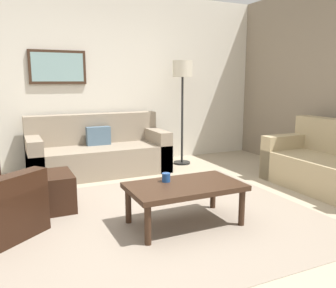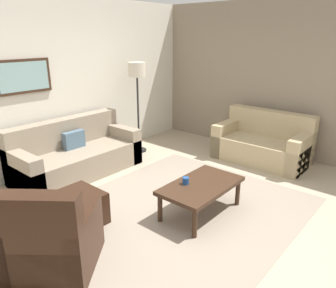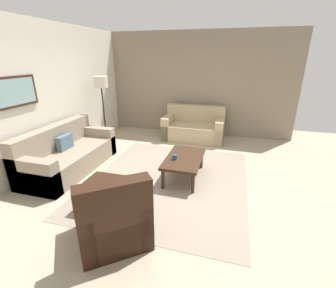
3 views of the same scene
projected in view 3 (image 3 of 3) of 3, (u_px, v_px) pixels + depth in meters
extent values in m
plane|color=tan|center=(169.00, 180.00, 4.35)|extent=(8.00, 8.00, 0.00)
cube|color=silver|center=(40.00, 98.00, 4.52)|extent=(6.00, 0.12, 2.80)
cube|color=gray|center=(198.00, 85.00, 6.55)|extent=(0.12, 5.20, 2.80)
cube|color=gray|center=(169.00, 179.00, 4.34)|extent=(3.22, 2.76, 0.01)
cube|color=gray|center=(71.00, 160.00, 4.68)|extent=(2.04, 0.90, 0.42)
cube|color=gray|center=(56.00, 147.00, 4.68)|extent=(2.04, 0.24, 0.88)
cube|color=gray|center=(34.00, 177.00, 3.82)|extent=(0.20, 0.90, 0.62)
cube|color=gray|center=(96.00, 140.00, 5.47)|extent=(0.20, 0.90, 0.62)
cube|color=slate|center=(65.00, 142.00, 4.60)|extent=(0.36, 0.12, 0.28)
cube|color=tan|center=(193.00, 132.00, 6.39)|extent=(0.88, 1.60, 0.42)
cube|color=tan|center=(196.00, 121.00, 6.59)|extent=(0.24, 1.60, 0.88)
cube|color=tan|center=(169.00, 126.00, 6.53)|extent=(0.88, 0.20, 0.62)
cube|color=tan|center=(220.00, 130.00, 6.17)|extent=(0.88, 0.20, 0.62)
cube|color=black|center=(113.00, 223.00, 2.90)|extent=(1.12, 1.12, 0.44)
cube|color=black|center=(116.00, 221.00, 2.55)|extent=(0.65, 0.75, 0.95)
cube|color=black|center=(138.00, 211.00, 2.98)|extent=(0.73, 0.62, 0.60)
cube|color=black|center=(85.00, 224.00, 2.75)|extent=(0.73, 0.62, 0.60)
cube|color=black|center=(104.00, 193.00, 3.55)|extent=(0.56, 0.56, 0.40)
cylinder|color=#382316|center=(193.00, 183.00, 3.86)|extent=(0.06, 0.06, 0.36)
cylinder|color=#382316|center=(201.00, 160.00, 4.75)|extent=(0.06, 0.06, 0.36)
cylinder|color=#382316|center=(163.00, 179.00, 4.00)|extent=(0.06, 0.06, 0.36)
cylinder|color=#382316|center=(177.00, 157.00, 4.88)|extent=(0.06, 0.06, 0.36)
cube|color=#382316|center=(184.00, 159.00, 4.30)|extent=(1.10, 0.64, 0.05)
cylinder|color=#1E478C|center=(175.00, 157.00, 4.20)|extent=(0.08, 0.08, 0.09)
cylinder|color=black|center=(107.00, 144.00, 6.04)|extent=(0.28, 0.28, 0.03)
cylinder|color=#262626|center=(104.00, 117.00, 5.78)|extent=(0.04, 0.04, 1.45)
cylinder|color=beige|center=(101.00, 82.00, 5.48)|extent=(0.32, 0.32, 0.26)
cube|color=#382316|center=(15.00, 92.00, 3.90)|extent=(0.84, 0.04, 0.51)
cube|color=#83A9A8|center=(16.00, 92.00, 3.90)|extent=(0.76, 0.01, 0.43)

